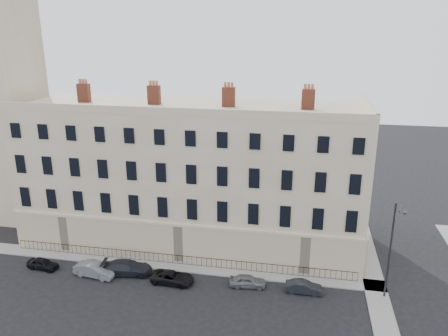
{
  "coord_description": "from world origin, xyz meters",
  "views": [
    {
      "loc": [
        5.85,
        -31.96,
        22.66
      ],
      "look_at": [
        -2.1,
        10.0,
        9.0
      ],
      "focal_mm": 35.0,
      "sensor_mm": 36.0,
      "label": 1
    }
  ],
  "objects": [
    {
      "name": "railings",
      "position": [
        -6.0,
        5.4,
        0.55
      ],
      "size": [
        35.0,
        0.04,
        0.96
      ],
      "color": "black",
      "rests_on": "ground"
    },
    {
      "name": "pavement_east_return",
      "position": [
        13.0,
        8.0,
        0.06
      ],
      "size": [
        2.0,
        24.0,
        0.12
      ],
      "primitive_type": "cube",
      "color": "gray",
      "rests_on": "ground"
    },
    {
      "name": "pavement_terrace",
      "position": [
        -10.0,
        5.0,
        0.06
      ],
      "size": [
        48.0,
        2.0,
        0.12
      ],
      "primitive_type": "cube",
      "color": "gray",
      "rests_on": "ground"
    },
    {
      "name": "car_b",
      "position": [
        -13.14,
        1.86,
        0.68
      ],
      "size": [
        4.27,
        1.99,
        1.36
      ],
      "primitive_type": "imported",
      "rotation": [
        0.0,
        0.0,
        1.43
      ],
      "color": "slate",
      "rests_on": "ground"
    },
    {
      "name": "streetlamp",
      "position": [
        13.61,
        3.28,
        4.99
      ],
      "size": [
        0.67,
        1.91,
        9.0
      ],
      "rotation": [
        0.0,
        0.0,
        -0.26
      ],
      "color": "#2C2C31",
      "rests_on": "ground"
    },
    {
      "name": "car_c",
      "position": [
        -10.24,
        2.79,
        0.69
      ],
      "size": [
        4.99,
        2.64,
        1.38
      ],
      "primitive_type": "imported",
      "rotation": [
        0.0,
        0.0,
        1.73
      ],
      "color": "black",
      "rests_on": "ground"
    },
    {
      "name": "car_e",
      "position": [
        1.47,
        2.82,
        0.57
      ],
      "size": [
        3.45,
        1.65,
        1.14
      ],
      "primitive_type": "imported",
      "rotation": [
        0.0,
        0.0,
        1.66
      ],
      "color": "slate",
      "rests_on": "ground"
    },
    {
      "name": "ground",
      "position": [
        0.0,
        0.0,
        0.0
      ],
      "size": [
        160.0,
        160.0,
        0.0
      ],
      "primitive_type": "plane",
      "color": "black",
      "rests_on": "ground"
    },
    {
      "name": "terrace",
      "position": [
        -5.97,
        11.97,
        7.5
      ],
      "size": [
        36.22,
        12.22,
        17.0
      ],
      "color": "#C1AF90",
      "rests_on": "ground"
    },
    {
      "name": "car_a",
      "position": [
        -18.85,
        2.15,
        0.54
      ],
      "size": [
        3.29,
        1.61,
        1.08
      ],
      "primitive_type": "imported",
      "rotation": [
        0.0,
        0.0,
        1.46
      ],
      "color": "black",
      "rests_on": "ground"
    },
    {
      "name": "car_f",
      "position": [
        6.56,
        2.78,
        0.55
      ],
      "size": [
        3.36,
        1.21,
        1.1
      ],
      "primitive_type": "imported",
      "rotation": [
        0.0,
        0.0,
        1.56
      ],
      "color": "black",
      "rests_on": "ground"
    },
    {
      "name": "car_d",
      "position": [
        -5.5,
        2.11,
        0.56
      ],
      "size": [
        4.13,
        2.06,
        1.13
      ],
      "primitive_type": "imported",
      "rotation": [
        0.0,
        0.0,
        1.52
      ],
      "color": "black",
      "rests_on": "ground"
    }
  ]
}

